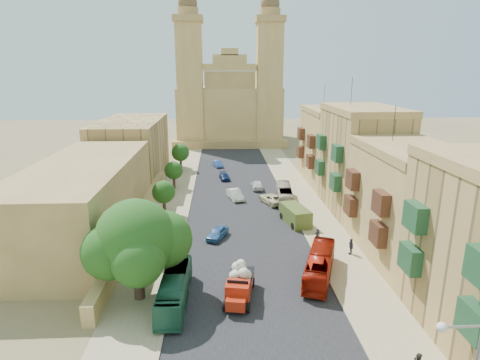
{
  "coord_description": "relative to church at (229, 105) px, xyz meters",
  "views": [
    {
      "loc": [
        -2.73,
        -25.94,
        18.32
      ],
      "look_at": [
        0.0,
        26.0,
        4.0
      ],
      "focal_mm": 30.0,
      "sensor_mm": 36.0,
      "label": 1
    }
  ],
  "objects": [
    {
      "name": "west_building_mid",
      "position": [
        -18.0,
        -34.61,
        -4.52
      ],
      "size": [
        10.0,
        22.0,
        10.0
      ],
      "primitive_type": "cube",
      "color": "tan",
      "rests_on": "ground"
    },
    {
      "name": "ground",
      "position": [
        0.0,
        -78.61,
        -9.52
      ],
      "size": [
        260.0,
        260.0,
        0.0
      ],
      "primitive_type": "plane",
      "color": "olive"
    },
    {
      "name": "kerb_west",
      "position": [
        -7.0,
        -48.61,
        -9.46
      ],
      "size": [
        0.25,
        140.0,
        0.12
      ],
      "primitive_type": "cube",
      "color": "tan",
      "rests_on": "ground"
    },
    {
      "name": "red_truck",
      "position": [
        -1.22,
        -75.02,
        -8.16
      ],
      "size": [
        2.9,
        5.52,
        3.08
      ],
      "color": "#AB220D",
      "rests_on": "ground"
    },
    {
      "name": "street_tree_d",
      "position": [
        -10.0,
        -30.61,
        -6.1
      ],
      "size": [
        3.31,
        3.31,
        5.1
      ],
      "color": "#3C291E",
      "rests_on": "ground"
    },
    {
      "name": "car_cream",
      "position": [
        4.61,
        -50.81,
        -8.84
      ],
      "size": [
        3.88,
        5.38,
        1.36
      ],
      "primitive_type": "imported",
      "rotation": [
        0.0,
        0.0,
        3.51
      ],
      "color": "beige",
      "rests_on": "ground"
    },
    {
      "name": "car_white_b",
      "position": [
        3.2,
        -43.66,
        -8.81
      ],
      "size": [
        1.77,
        4.18,
        1.41
      ],
      "primitive_type": "imported",
      "rotation": [
        0.0,
        0.0,
        3.17
      ],
      "color": "silver",
      "rests_on": "ground"
    },
    {
      "name": "west_building_low",
      "position": [
        -18.0,
        -60.61,
        -5.32
      ],
      "size": [
        10.0,
        28.0,
        8.4
      ],
      "primitive_type": "cube",
      "color": "olive",
      "rests_on": "ground"
    },
    {
      "name": "car_dkblue",
      "position": [
        -1.89,
        -37.69,
        -8.96
      ],
      "size": [
        2.03,
        3.98,
        1.11
      ],
      "primitive_type": "imported",
      "rotation": [
        0.0,
        0.0,
        0.13
      ],
      "color": "#0F1E49",
      "rests_on": "ground"
    },
    {
      "name": "street_tree_c",
      "position": [
        -10.0,
        -42.61,
        -6.57
      ],
      "size": [
        2.87,
        2.87,
        4.41
      ],
      "color": "#3C291E",
      "rests_on": "ground"
    },
    {
      "name": "pedestrian_a",
      "position": [
        7.79,
        -64.67,
        -8.66
      ],
      "size": [
        0.68,
        0.5,
        1.71
      ],
      "primitive_type": "imported",
      "rotation": [
        0.0,
        0.0,
        3.29
      ],
      "color": "black",
      "rests_on": "ground"
    },
    {
      "name": "car_blue_b",
      "position": [
        -3.12,
        -28.07,
        -8.91
      ],
      "size": [
        2.32,
        3.88,
        1.21
      ],
      "primitive_type": "imported",
      "rotation": [
        0.0,
        0.0,
        0.3
      ],
      "color": "#3357A5",
      "rests_on": "ground"
    },
    {
      "name": "bus_cream_east",
      "position": [
        6.5,
        -50.28,
        -8.35
      ],
      "size": [
        2.74,
        8.51,
        2.33
      ],
      "primitive_type": "imported",
      "rotation": [
        0.0,
        0.0,
        3.05
      ],
      "color": "beige",
      "rests_on": "ground"
    },
    {
      "name": "bus_green_north",
      "position": [
        -6.5,
        -75.44,
        -8.29
      ],
      "size": [
        2.26,
        8.87,
        2.46
      ],
      "primitive_type": "imported",
      "rotation": [
        0.0,
        0.0,
        -0.02
      ],
      "color": "#225F42",
      "rests_on": "ground"
    },
    {
      "name": "ficus_tree",
      "position": [
        -9.42,
        -74.61,
        -4.46
      ],
      "size": [
        8.56,
        7.88,
        8.56
      ],
      "color": "#3C291E",
      "rests_on": "ground"
    },
    {
      "name": "townhouse_c",
      "position": [
        15.95,
        -53.61,
        -2.61
      ],
      "size": [
        9.0,
        14.0,
        17.4
      ],
      "color": "tan",
      "rests_on": "ground"
    },
    {
      "name": "car_blue_a",
      "position": [
        -3.07,
        -62.67,
        -8.88
      ],
      "size": [
        2.92,
        4.02,
        1.27
      ],
      "primitive_type": "imported",
      "rotation": [
        0.0,
        0.0,
        -0.43
      ],
      "color": "#31619B",
      "rests_on": "ground"
    },
    {
      "name": "pedestrian_c",
      "position": [
        10.61,
        -67.45,
        -8.65
      ],
      "size": [
        0.48,
        1.04,
        1.74
      ],
      "primitive_type": "imported",
      "rotation": [
        0.0,
        0.0,
        4.77
      ],
      "color": "#30303A",
      "rests_on": "ground"
    },
    {
      "name": "sidewalk_east",
      "position": [
        9.5,
        -48.61,
        -9.51
      ],
      "size": [
        5.0,
        140.0,
        0.01
      ],
      "primitive_type": "cube",
      "color": "tan",
      "rests_on": "ground"
    },
    {
      "name": "townhouse_b",
      "position": [
        15.95,
        -67.61,
        -3.86
      ],
      "size": [
        9.0,
        14.0,
        14.9
      ],
      "color": "#AD8A4E",
      "rests_on": "ground"
    },
    {
      "name": "street_tree_b",
      "position": [
        -10.0,
        -54.61,
        -6.46
      ],
      "size": [
        2.98,
        2.98,
        4.58
      ],
      "color": "#3C291E",
      "rests_on": "ground"
    },
    {
      "name": "car_white_a",
      "position": [
        -0.5,
        -48.6,
        -8.8
      ],
      "size": [
        2.64,
        4.6,
        1.43
      ],
      "primitive_type": "imported",
      "rotation": [
        0.0,
        0.0,
        0.27
      ],
      "color": "silver",
      "rests_on": "ground"
    },
    {
      "name": "west_wall",
      "position": [
        -12.5,
        -58.61,
        -8.62
      ],
      "size": [
        1.0,
        40.0,
        1.8
      ],
      "primitive_type": "cube",
      "color": "#AD8A4E",
      "rests_on": "ground"
    },
    {
      "name": "sidewalk_west",
      "position": [
        -9.5,
        -48.61,
        -9.51
      ],
      "size": [
        5.0,
        140.0,
        0.01
      ],
      "primitive_type": "cube",
      "color": "tan",
      "rests_on": "ground"
    },
    {
      "name": "road_surface",
      "position": [
        0.0,
        -48.61,
        -9.51
      ],
      "size": [
        14.0,
        140.0,
        0.01
      ],
      "primitive_type": "cube",
      "color": "black",
      "rests_on": "ground"
    },
    {
      "name": "street_tree_a",
      "position": [
        -10.0,
        -66.61,
        -6.14
      ],
      "size": [
        3.28,
        3.28,
        5.04
      ],
      "color": "#3C291E",
      "rests_on": "ground"
    },
    {
      "name": "church",
      "position": [
        0.0,
        0.0,
        0.0
      ],
      "size": [
        28.0,
        22.5,
        36.3
      ],
      "color": "#AD8A4E",
      "rests_on": "ground"
    },
    {
      "name": "olive_pickup",
      "position": [
        6.5,
        -58.61,
        -8.48
      ],
      "size": [
        3.35,
        5.51,
        2.12
      ],
      "color": "#495A21",
      "rests_on": "ground"
    },
    {
      "name": "kerb_east",
      "position": [
        7.0,
        -48.61,
        -9.46
      ],
      "size": [
        0.25,
        140.0,
        0.12
      ],
      "primitive_type": "cube",
      "color": "tan",
      "rests_on": "ground"
    },
    {
      "name": "bus_red_east",
      "position": [
        6.23,
        -71.97,
        -8.3
      ],
      "size": [
        4.9,
        8.89,
        2.43
      ],
      "primitive_type": "imported",
      "rotation": [
        0.0,
        0.0,
        2.79
      ],
      "color": "#911306",
      "rests_on": "ground"
    },
    {
      "name": "townhouse_d",
      "position": [
        15.95,
        -39.61,
        -3.36
      ],
      "size": [
        9.0,
        14.0,
        15.9
      ],
      "color": "#AD8A4E",
      "rests_on": "ground"
    }
  ]
}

